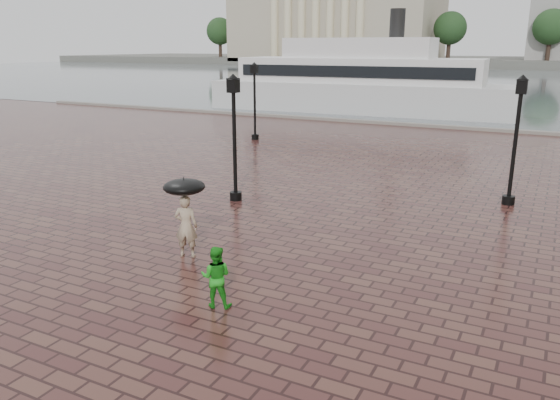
% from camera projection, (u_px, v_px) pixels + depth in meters
% --- Properties ---
extents(ground, '(300.00, 300.00, 0.00)m').
position_uv_depth(ground, '(229.00, 394.00, 8.93)').
color(ground, '#391B1A').
rests_on(ground, ground).
extents(harbour_water, '(240.00, 240.00, 0.00)m').
position_uv_depth(harbour_water, '(535.00, 80.00, 87.70)').
color(harbour_water, '#4B545B').
rests_on(harbour_water, ground).
extents(quay_edge, '(80.00, 0.60, 0.30)m').
position_uv_depth(quay_edge, '(486.00, 131.00, 36.33)').
color(quay_edge, slate).
rests_on(quay_edge, ground).
extents(far_shore, '(300.00, 60.00, 2.00)m').
position_uv_depth(far_shore, '(549.00, 62.00, 145.65)').
color(far_shore, '#4C4C47').
rests_on(far_shore, ground).
extents(museum, '(57.00, 32.50, 26.00)m').
position_uv_depth(museum, '(337.00, 14.00, 153.03)').
color(museum, gray).
rests_on(museum, ground).
extents(far_trees, '(188.00, 8.00, 13.50)m').
position_uv_depth(far_trees, '(551.00, 27.00, 124.50)').
color(far_trees, '#2D2119').
rests_on(far_trees, ground).
extents(street_lamps, '(21.44, 14.44, 4.40)m').
position_uv_depth(street_lamps, '(412.00, 120.00, 23.93)').
color(street_lamps, black).
rests_on(street_lamps, ground).
extents(adult_pedestrian, '(0.72, 0.59, 1.72)m').
position_uv_depth(adult_pedestrian, '(186.00, 226.00, 14.51)').
color(adult_pedestrian, tan).
rests_on(adult_pedestrian, ground).
extents(child_pedestrian, '(0.81, 0.72, 1.38)m').
position_uv_depth(child_pedestrian, '(216.00, 277.00, 11.75)').
color(child_pedestrian, '#1C971C').
rests_on(child_pedestrian, ground).
extents(ferry_near, '(25.57, 7.33, 8.30)m').
position_uv_depth(ferry_near, '(359.00, 82.00, 46.24)').
color(ferry_near, '#B9B9B9').
rests_on(ferry_near, ground).
extents(umbrella, '(1.10, 1.10, 1.15)m').
position_uv_depth(umbrella, '(184.00, 187.00, 14.22)').
color(umbrella, black).
rests_on(umbrella, ground).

